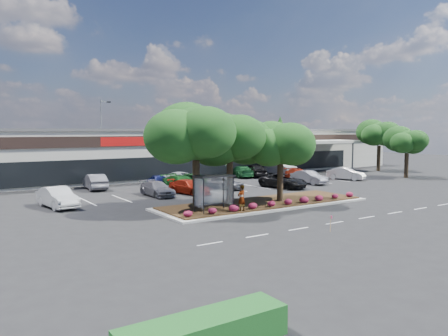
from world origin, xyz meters
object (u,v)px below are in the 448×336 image
light_pole (103,145)px  car_1 (157,189)px  car_0 (58,197)px  survey_stake (331,221)px

light_pole → car_1: 15.29m
light_pole → car_0: light_pole is taller
car_1 → survey_stake: bearing=-83.7°
light_pole → survey_stake: (2.92, -33.62, -3.63)m
survey_stake → car_1: bearing=98.1°
car_0 → light_pole: bearing=52.7°
light_pole → survey_stake: size_ratio=9.77×
survey_stake → car_0: 21.10m
survey_stake → car_0: car_0 is taller
car_0 → car_1: (9.08, 1.24, -0.14)m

